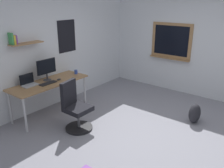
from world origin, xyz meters
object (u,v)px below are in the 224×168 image
Objects in this scene: desk at (49,85)px; backpack at (195,113)px; coffee_mug at (76,72)px; laptop at (29,83)px; keyboard at (48,83)px; monitor_primary at (47,68)px; office_chair at (75,109)px; computer_mouse at (59,79)px.

backpack is (1.52, -2.61, -0.46)m from desk.
coffee_mug is 2.75m from backpack.
coffee_mug is at bearing -2.24° from desk.
keyboard is at bearing -37.76° from laptop.
monitor_primary is 1.25× the size of keyboard.
office_chair is 2.38m from backpack.
monitor_primary is at bearing 130.07° from computer_mouse.
keyboard is at bearing -125.00° from monitor_primary.
monitor_primary is 0.34m from keyboard.
laptop is 0.38m from keyboard.
desk is at bearing 120.15° from backpack.
monitor_primary reaches higher than backpack.
computer_mouse is at bearing -174.83° from coffee_mug.
coffee_mug is at bearing -10.57° from monitor_primary.
monitor_primary is 0.35m from computer_mouse.
laptop reaches higher than desk.
office_chair is at bearing -97.43° from desk.
desk is 18.44× the size of coffee_mug.
computer_mouse is (0.28, 0.00, 0.01)m from keyboard.
desk is 0.94m from office_chair.
computer_mouse is (0.58, -0.23, -0.04)m from laptop.
monitor_primary reaches higher than office_chair.
keyboard is at bearing 122.31° from backpack.
backpack is at bearing -61.49° from monitor_primary.
laptop is 3.40m from backpack.
computer_mouse is at bearing 117.56° from backpack.
monitor_primary is 4.46× the size of computer_mouse.
monitor_primary is (0.04, 0.10, 0.34)m from desk.
desk is 0.43m from laptop.
keyboard is (0.03, 0.81, 0.33)m from office_chair.
computer_mouse is 0.56m from coffee_mug.
keyboard is at bearing -176.56° from coffee_mug.
laptop is 0.48m from monitor_primary.
monitor_primary is 1.14× the size of backpack.
keyboard is (-0.13, -0.18, -0.26)m from monitor_primary.
desk is 0.23m from computer_mouse.
office_chair reaches higher than coffee_mug.
computer_mouse is 1.13× the size of coffee_mug.
keyboard is (0.30, -0.23, -0.04)m from laptop.
laptop is at bearing 158.47° from desk.
monitor_primary is 3.19m from backpack.
office_chair is 1.17m from monitor_primary.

